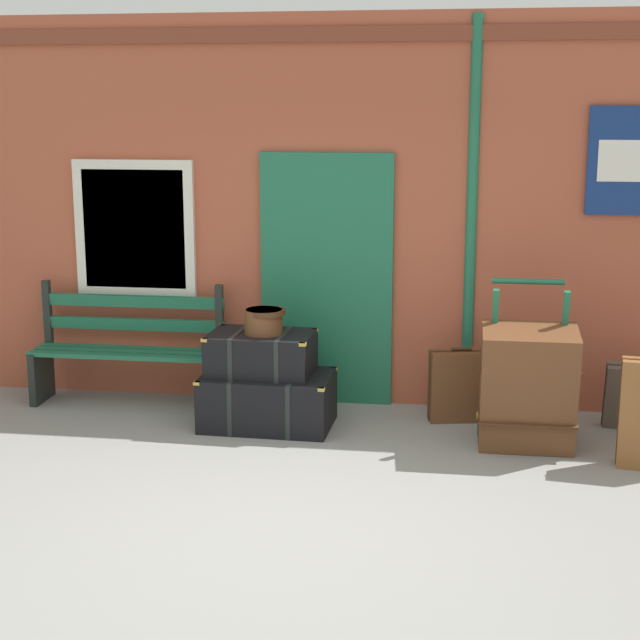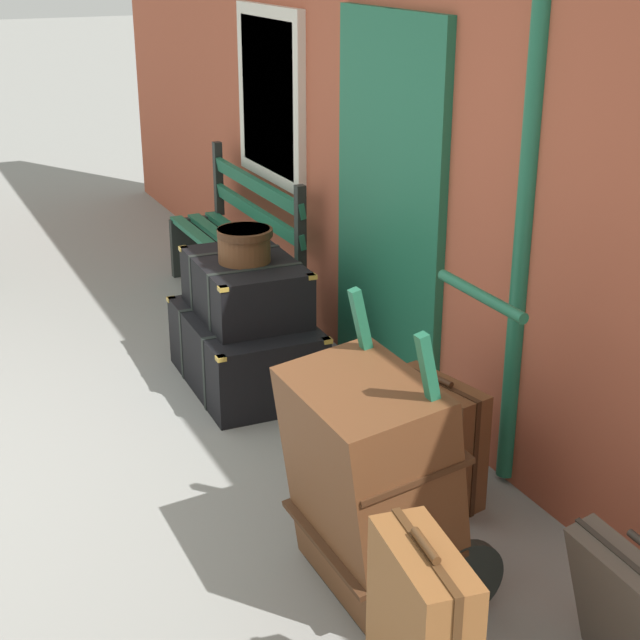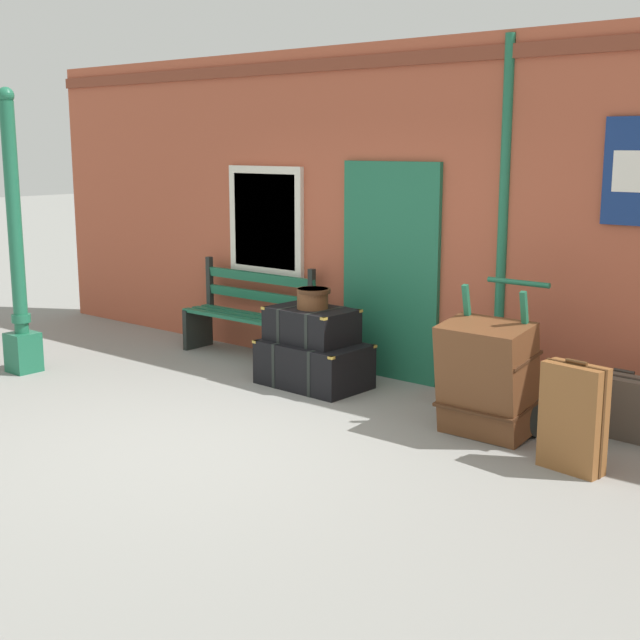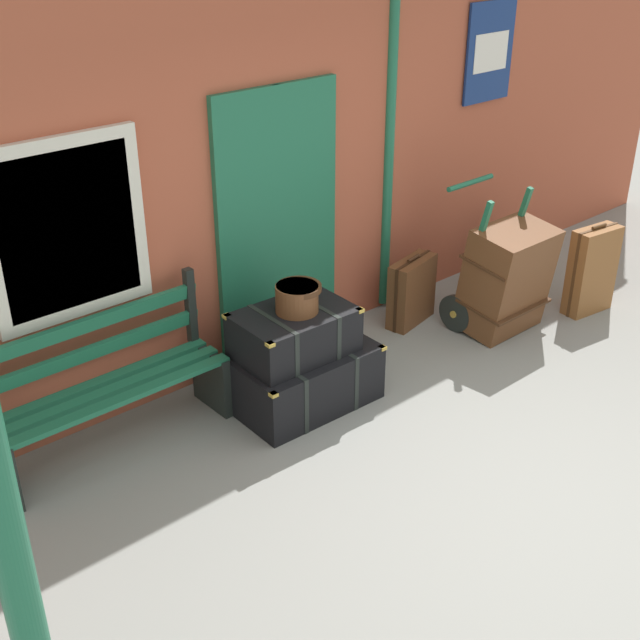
{
  "view_description": "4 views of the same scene",
  "coord_description": "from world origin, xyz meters",
  "px_view_note": "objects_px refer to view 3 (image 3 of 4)",
  "views": [
    {
      "loc": [
        1.05,
        -5.5,
        2.46
      ],
      "look_at": [
        0.02,
        1.63,
        0.89
      ],
      "focal_mm": 54.83,
      "sensor_mm": 36.0,
      "label": 1
    },
    {
      "loc": [
        4.4,
        -0.09,
        2.42
      ],
      "look_at": [
        0.56,
        1.73,
        0.74
      ],
      "focal_mm": 54.15,
      "sensor_mm": 36.0,
      "label": 2
    },
    {
      "loc": [
        4.79,
        -4.42,
        2.26
      ],
      "look_at": [
        -0.26,
        1.62,
        0.67
      ],
      "focal_mm": 49.11,
      "sensor_mm": 36.0,
      "label": 3
    },
    {
      "loc": [
        -3.63,
        -2.15,
        3.31
      ],
      "look_at": [
        -0.33,
        1.62,
        0.68
      ],
      "focal_mm": 46.5,
      "sensor_mm": 36.0,
      "label": 4
    }
  ],
  "objects_px": {
    "steamer_trunk_base": "(314,364)",
    "suitcase_slate": "(620,407)",
    "platform_bench": "(249,316)",
    "suitcase_umber": "(471,375)",
    "porters_trolley": "(497,398)",
    "steamer_trunk_middle": "(312,325)",
    "round_hatbox": "(313,297)",
    "suitcase_olive": "(573,418)",
    "large_brown_trunk": "(487,379)",
    "lamp_post": "(18,269)"
  },
  "relations": [
    {
      "from": "large_brown_trunk",
      "to": "suitcase_slate",
      "type": "height_order",
      "value": "large_brown_trunk"
    },
    {
      "from": "round_hatbox",
      "to": "suitcase_olive",
      "type": "xyz_separation_m",
      "value": [
        2.84,
        -0.54,
        -0.47
      ]
    },
    {
      "from": "lamp_post",
      "to": "platform_bench",
      "type": "xyz_separation_m",
      "value": [
        1.31,
        1.92,
        -0.61
      ]
    },
    {
      "from": "lamp_post",
      "to": "porters_trolley",
      "type": "bearing_deg",
      "value": 17.14
    },
    {
      "from": "round_hatbox",
      "to": "large_brown_trunk",
      "type": "bearing_deg",
      "value": -7.45
    },
    {
      "from": "suitcase_slate",
      "to": "steamer_trunk_base",
      "type": "bearing_deg",
      "value": -173.92
    },
    {
      "from": "steamer_trunk_middle",
      "to": "suitcase_slate",
      "type": "xyz_separation_m",
      "value": [
        2.89,
        0.27,
        -0.3
      ]
    },
    {
      "from": "platform_bench",
      "to": "suitcase_slate",
      "type": "distance_m",
      "value": 4.12
    },
    {
      "from": "lamp_post",
      "to": "steamer_trunk_middle",
      "type": "bearing_deg",
      "value": 30.65
    },
    {
      "from": "round_hatbox",
      "to": "porters_trolley",
      "type": "relative_size",
      "value": 0.27
    },
    {
      "from": "steamer_trunk_base",
      "to": "steamer_trunk_middle",
      "type": "height_order",
      "value": "steamer_trunk_middle"
    },
    {
      "from": "platform_bench",
      "to": "suitcase_umber",
      "type": "xyz_separation_m",
      "value": [
        2.78,
        -0.09,
        -0.16
      ]
    },
    {
      "from": "suitcase_umber",
      "to": "suitcase_slate",
      "type": "xyz_separation_m",
      "value": [
        1.34,
        -0.05,
        -0.01
      ]
    },
    {
      "from": "steamer_trunk_middle",
      "to": "porters_trolley",
      "type": "distance_m",
      "value": 2.05
    },
    {
      "from": "platform_bench",
      "to": "steamer_trunk_middle",
      "type": "relative_size",
      "value": 1.93
    },
    {
      "from": "lamp_post",
      "to": "suitcase_umber",
      "type": "height_order",
      "value": "lamp_post"
    },
    {
      "from": "steamer_trunk_base",
      "to": "suitcase_slate",
      "type": "relative_size",
      "value": 1.81
    },
    {
      "from": "platform_bench",
      "to": "lamp_post",
      "type": "bearing_deg",
      "value": -124.28
    },
    {
      "from": "round_hatbox",
      "to": "suitcase_umber",
      "type": "height_order",
      "value": "round_hatbox"
    },
    {
      "from": "large_brown_trunk",
      "to": "suitcase_olive",
      "type": "xyz_separation_m",
      "value": [
        0.84,
        -0.28,
        -0.08
      ]
    },
    {
      "from": "round_hatbox",
      "to": "steamer_trunk_base",
      "type": "bearing_deg",
      "value": -36.3
    },
    {
      "from": "porters_trolley",
      "to": "suitcase_olive",
      "type": "bearing_deg",
      "value": -28.46
    },
    {
      "from": "steamer_trunk_middle",
      "to": "suitcase_umber",
      "type": "relative_size",
      "value": 1.36
    },
    {
      "from": "porters_trolley",
      "to": "suitcase_olive",
      "type": "height_order",
      "value": "porters_trolley"
    },
    {
      "from": "porters_trolley",
      "to": "large_brown_trunk",
      "type": "relative_size",
      "value": 1.28
    },
    {
      "from": "large_brown_trunk",
      "to": "suitcase_umber",
      "type": "distance_m",
      "value": 0.79
    },
    {
      "from": "steamer_trunk_base",
      "to": "porters_trolley",
      "type": "distance_m",
      "value": 1.98
    },
    {
      "from": "steamer_trunk_base",
      "to": "suitcase_slate",
      "type": "bearing_deg",
      "value": 6.08
    },
    {
      "from": "steamer_trunk_middle",
      "to": "platform_bench",
      "type": "bearing_deg",
      "value": 161.36
    },
    {
      "from": "steamer_trunk_base",
      "to": "porters_trolley",
      "type": "height_order",
      "value": "porters_trolley"
    },
    {
      "from": "round_hatbox",
      "to": "suitcase_slate",
      "type": "height_order",
      "value": "round_hatbox"
    },
    {
      "from": "round_hatbox",
      "to": "porters_trolley",
      "type": "height_order",
      "value": "porters_trolley"
    },
    {
      "from": "suitcase_slate",
      "to": "suitcase_olive",
      "type": "bearing_deg",
      "value": -91.69
    },
    {
      "from": "lamp_post",
      "to": "round_hatbox",
      "type": "relative_size",
      "value": 8.73
    },
    {
      "from": "porters_trolley",
      "to": "platform_bench",
      "type": "bearing_deg",
      "value": 171.11
    },
    {
      "from": "large_brown_trunk",
      "to": "porters_trolley",
      "type": "bearing_deg",
      "value": 90.0
    },
    {
      "from": "large_brown_trunk",
      "to": "suitcase_slate",
      "type": "distance_m",
      "value": 1.03
    },
    {
      "from": "large_brown_trunk",
      "to": "round_hatbox",
      "type": "bearing_deg",
      "value": 172.55
    },
    {
      "from": "platform_bench",
      "to": "large_brown_trunk",
      "type": "bearing_deg",
      "value": -11.89
    },
    {
      "from": "large_brown_trunk",
      "to": "suitcase_olive",
      "type": "bearing_deg",
      "value": -18.32
    },
    {
      "from": "platform_bench",
      "to": "steamer_trunk_base",
      "type": "xyz_separation_m",
      "value": [
        1.28,
        -0.44,
        -0.23
      ]
    },
    {
      "from": "steamer_trunk_middle",
      "to": "suitcase_umber",
      "type": "height_order",
      "value": "steamer_trunk_middle"
    },
    {
      "from": "platform_bench",
      "to": "suitcase_umber",
      "type": "distance_m",
      "value": 2.78
    },
    {
      "from": "steamer_trunk_base",
      "to": "porters_trolley",
      "type": "bearing_deg",
      "value": -1.88
    },
    {
      "from": "lamp_post",
      "to": "steamer_trunk_base",
      "type": "bearing_deg",
      "value": 29.62
    },
    {
      "from": "suitcase_umber",
      "to": "suitcase_olive",
      "type": "distance_m",
      "value": 1.58
    },
    {
      "from": "platform_bench",
      "to": "steamer_trunk_base",
      "type": "height_order",
      "value": "platform_bench"
    },
    {
      "from": "lamp_post",
      "to": "round_hatbox",
      "type": "distance_m",
      "value": 2.97
    },
    {
      "from": "steamer_trunk_base",
      "to": "round_hatbox",
      "type": "bearing_deg",
      "value": 143.7
    },
    {
      "from": "platform_bench",
      "to": "suitcase_slate",
      "type": "bearing_deg",
      "value": -1.98
    }
  ]
}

